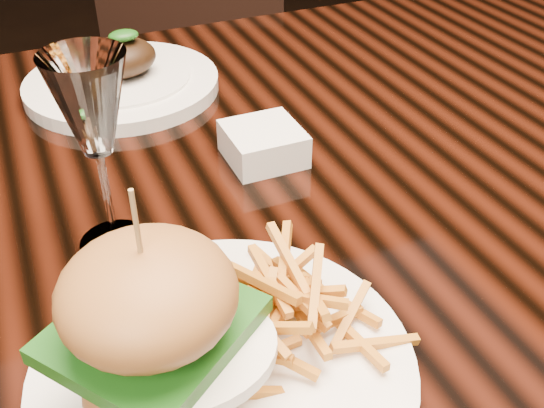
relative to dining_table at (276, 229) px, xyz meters
name	(u,v)px	position (x,y,z in m)	size (l,w,h in m)	color
dining_table	(276,229)	(0.00, 0.00, 0.00)	(1.60, 0.90, 0.75)	black
burger_plate	(210,339)	(-0.15, -0.23, 0.12)	(0.27, 0.27, 0.19)	white
ramekin	(263,144)	(0.00, 0.03, 0.09)	(0.08, 0.08, 0.04)	white
wine_glass	(91,112)	(-0.18, -0.05, 0.21)	(0.07, 0.07, 0.18)	white
far_dish	(122,79)	(-0.11, 0.26, 0.09)	(0.25, 0.25, 0.08)	white
chair_far	(186,46)	(0.15, 0.88, -0.13)	(0.61, 0.62, 0.95)	black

